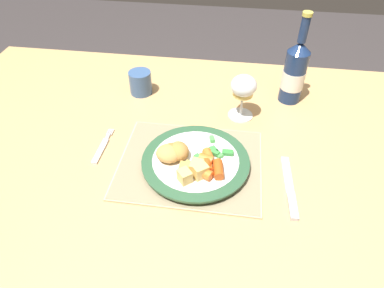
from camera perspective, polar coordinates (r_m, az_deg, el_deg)
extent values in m
plane|color=#383333|center=(1.48, 0.90, -21.52)|extent=(6.00, 6.00, 0.00)
cube|color=tan|center=(0.90, 1.38, -0.41)|extent=(1.57, 0.87, 0.04)
cube|color=tan|center=(1.64, -23.25, 1.35)|extent=(0.06, 0.06, 0.70)
cube|color=#CCB789|center=(0.82, -0.30, -3.30)|extent=(0.34, 0.28, 0.01)
cube|color=gray|center=(0.82, -0.30, -3.13)|extent=(0.33, 0.27, 0.00)
cylinder|color=white|center=(0.81, 0.39, -3.18)|extent=(0.21, 0.21, 0.01)
cylinder|color=#2D5638|center=(0.80, 0.39, -2.73)|extent=(0.25, 0.25, 0.01)
cylinder|color=white|center=(0.80, 0.39, -2.55)|extent=(0.20, 0.20, 0.00)
ellipsoid|color=#B77F3D|center=(0.80, -2.21, -1.14)|extent=(0.07, 0.07, 0.04)
ellipsoid|color=#A87033|center=(0.80, -3.15, -1.06)|extent=(0.06, 0.05, 0.03)
ellipsoid|color=tan|center=(0.79, -3.93, -1.57)|extent=(0.07, 0.07, 0.03)
cube|color=green|center=(0.82, 3.69, -1.10)|extent=(0.03, 0.03, 0.01)
cube|color=green|center=(0.80, 1.84, -2.28)|extent=(0.03, 0.03, 0.01)
cube|color=#338438|center=(0.81, 5.97, -1.44)|extent=(0.03, 0.02, 0.01)
cube|color=green|center=(0.81, 3.86, -1.47)|extent=(0.02, 0.02, 0.01)
cube|color=#4CA84C|center=(0.81, 4.36, -1.72)|extent=(0.03, 0.03, 0.01)
cube|color=green|center=(0.80, 1.10, -2.32)|extent=(0.02, 0.02, 0.01)
cube|color=#4CA84C|center=(0.85, 3.36, 0.84)|extent=(0.02, 0.02, 0.01)
cylinder|color=#CC5119|center=(0.76, 4.42, -4.24)|extent=(0.03, 0.05, 0.02)
cylinder|color=orange|center=(0.78, 2.74, -3.38)|extent=(0.03, 0.04, 0.02)
cylinder|color=#CC5119|center=(0.77, 2.26, -3.92)|extent=(0.03, 0.04, 0.02)
cylinder|color=orange|center=(0.75, 2.17, -4.90)|extent=(0.04, 0.04, 0.02)
cylinder|color=orange|center=(0.80, 2.71, -1.84)|extent=(0.03, 0.04, 0.02)
cylinder|color=orange|center=(0.78, 2.40, -2.58)|extent=(0.04, 0.03, 0.02)
cube|color=silver|center=(0.88, -15.02, -1.14)|extent=(0.02, 0.09, 0.01)
cube|color=silver|center=(0.92, -13.88, 1.11)|extent=(0.01, 0.02, 0.01)
cube|color=silver|center=(0.93, -13.14, 1.87)|extent=(0.00, 0.02, 0.00)
cube|color=silver|center=(0.93, -13.37, 1.89)|extent=(0.00, 0.02, 0.00)
cube|color=silver|center=(0.94, -13.60, 1.91)|extent=(0.00, 0.02, 0.00)
cube|color=silver|center=(0.94, -13.83, 1.94)|extent=(0.00, 0.02, 0.00)
cube|color=silver|center=(0.83, 15.60, -4.96)|extent=(0.02, 0.12, 0.00)
cube|color=#B2B2B7|center=(0.77, 16.42, -9.89)|extent=(0.02, 0.07, 0.01)
cylinder|color=silver|center=(0.98, 8.05, 4.78)|extent=(0.07, 0.07, 0.00)
cylinder|color=silver|center=(0.96, 8.25, 6.45)|extent=(0.01, 0.01, 0.07)
ellipsoid|color=silver|center=(0.92, 8.62, 9.60)|extent=(0.07, 0.07, 0.06)
cylinder|color=#EACC66|center=(0.93, 8.54, 8.87)|extent=(0.05, 0.05, 0.03)
cylinder|color=navy|center=(1.04, 16.54, 10.67)|extent=(0.06, 0.06, 0.15)
cone|color=navy|center=(1.00, 17.58, 15.15)|extent=(0.06, 0.06, 0.03)
cylinder|color=navy|center=(0.98, 18.19, 17.71)|extent=(0.02, 0.02, 0.07)
cylinder|color=#BFB74C|center=(0.96, 18.72, 19.85)|extent=(0.03, 0.03, 0.01)
cylinder|color=white|center=(1.04, 16.46, 10.31)|extent=(0.06, 0.06, 0.05)
cube|color=gold|center=(0.76, -1.30, -4.20)|extent=(0.02, 0.03, 0.03)
cube|color=#DBB256|center=(0.76, 0.59, -4.11)|extent=(0.03, 0.03, 0.02)
cube|color=#E5BC66|center=(0.76, 0.75, -3.95)|extent=(0.03, 0.04, 0.03)
cube|color=#E5BC66|center=(0.74, -1.24, -5.37)|extent=(0.04, 0.04, 0.03)
cube|color=#E5BC66|center=(0.75, 1.36, -4.50)|extent=(0.04, 0.04, 0.03)
cube|color=gold|center=(0.76, -0.46, -3.97)|extent=(0.03, 0.03, 0.02)
cylinder|color=#385684|center=(1.06, -8.58, 10.09)|extent=(0.07, 0.07, 0.07)
cylinder|color=#1E2F48|center=(1.04, -8.75, 11.54)|extent=(0.05, 0.05, 0.01)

